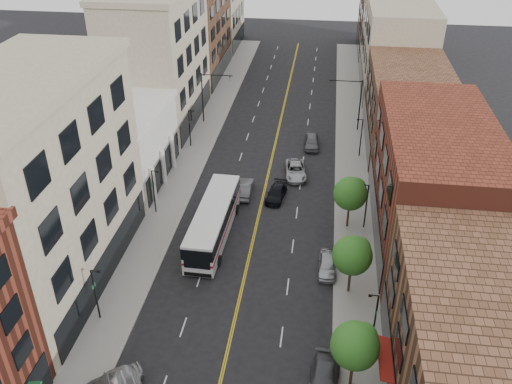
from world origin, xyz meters
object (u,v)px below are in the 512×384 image
at_px(car_lane_a, 276,193).
at_px(car_lane_c, 312,141).
at_px(city_bus, 213,220).
at_px(car_parked_far, 327,265).
at_px(car_angle_a, 114,379).
at_px(car_parked_mid, 324,382).
at_px(car_lane_b, 296,170).
at_px(car_lane_behind, 245,188).

height_order(car_lane_a, car_lane_c, car_lane_c).
bearing_deg(city_bus, car_parked_far, -17.67).
distance_m(car_angle_a, car_parked_mid, 14.90).
height_order(car_parked_far, car_lane_b, car_lane_b).
bearing_deg(car_lane_a, car_lane_c, 83.77).
distance_m(car_parked_mid, car_lane_b, 30.86).
height_order(car_lane_behind, car_lane_c, car_lane_c).
bearing_deg(car_lane_a, car_lane_behind, -178.07).
distance_m(city_bus, car_parked_far, 12.09).
xyz_separation_m(city_bus, car_angle_a, (-3.44, -18.87, -1.30)).
distance_m(car_angle_a, car_parked_far, 21.02).
relative_size(car_angle_a, car_lane_behind, 0.87).
distance_m(city_bus, car_parked_mid, 20.63).
distance_m(car_parked_far, car_lane_a, 13.36).
height_order(car_angle_a, car_parked_far, car_parked_far).
relative_size(city_bus, car_parked_far, 3.18).
bearing_deg(car_lane_c, car_angle_a, -109.63).
xyz_separation_m(car_angle_a, car_lane_b, (10.68, 32.27, 0.05)).
xyz_separation_m(car_lane_behind, car_lane_b, (5.41, 4.98, -0.02)).
xyz_separation_m(car_angle_a, car_parked_far, (14.80, 14.93, 0.03)).
relative_size(car_lane_b, car_lane_c, 1.13).
bearing_deg(car_lane_b, city_bus, -125.66).
xyz_separation_m(city_bus, car_parked_mid, (11.36, -17.18, -1.23)).
relative_size(car_parked_far, car_lane_b, 0.79).
relative_size(car_parked_mid, car_lane_behind, 1.12).
xyz_separation_m(city_bus, car_lane_c, (8.81, 21.41, -1.18)).
bearing_deg(car_parked_far, car_lane_behind, 127.61).
bearing_deg(car_lane_behind, car_parked_mid, 109.33).
xyz_separation_m(car_lane_behind, car_lane_a, (3.63, -0.38, -0.11)).
height_order(city_bus, car_lane_b, city_bus).
relative_size(car_lane_behind, car_lane_b, 0.87).
distance_m(car_angle_a, car_lane_c, 42.10).
bearing_deg(car_lane_behind, car_angle_a, 77.98).
bearing_deg(car_parked_far, car_lane_b, 103.37).
bearing_deg(car_angle_a, car_lane_behind, 132.24).
bearing_deg(car_lane_behind, car_lane_c, -119.35).
relative_size(car_parked_mid, car_parked_far, 1.24).
bearing_deg(car_lane_a, car_lane_b, 79.48).
distance_m(city_bus, car_lane_a, 9.82).
xyz_separation_m(car_parked_mid, car_lane_a, (-5.90, 25.23, -0.10)).
relative_size(car_parked_far, car_lane_a, 0.94).
relative_size(car_angle_a, car_lane_c, 0.85).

